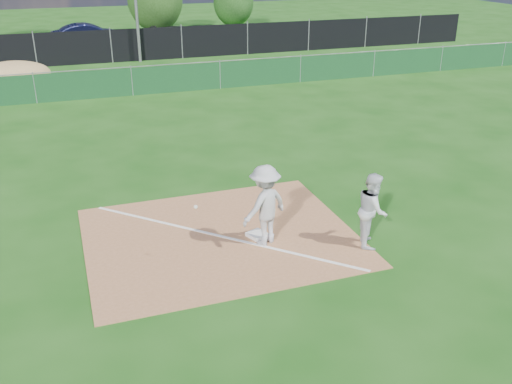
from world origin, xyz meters
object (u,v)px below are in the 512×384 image
at_px(play_at_first, 265,205).
at_px(runner, 372,209).
at_px(car_mid, 89,36).
at_px(car_right, 183,36).
at_px(tree_right, 234,3).
at_px(first_base, 257,235).

distance_m(play_at_first, runner, 2.35).
relative_size(play_at_first, car_mid, 0.51).
distance_m(car_right, tree_right, 9.28).
height_order(first_base, runner, runner).
distance_m(first_base, tree_right, 35.22).
bearing_deg(car_mid, tree_right, -65.94).
xyz_separation_m(car_mid, tree_right, (11.48, 6.06, 1.14)).
relative_size(first_base, tree_right, 0.11).
height_order(play_at_first, tree_right, tree_right).
distance_m(first_base, play_at_first, 0.93).
height_order(car_mid, tree_right, tree_right).
bearing_deg(play_at_first, car_right, 81.24).
height_order(play_at_first, car_mid, play_at_first).
bearing_deg(tree_right, car_mid, -152.16).
xyz_separation_m(first_base, car_mid, (-1.60, 27.69, 0.70)).
relative_size(runner, car_right, 0.39).
bearing_deg(car_mid, first_base, 179.53).
bearing_deg(car_right, tree_right, -18.69).
bearing_deg(first_base, tree_right, 73.67).
height_order(play_at_first, car_right, play_at_first).
height_order(car_mid, car_right, car_mid).
bearing_deg(first_base, play_at_first, -77.85).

